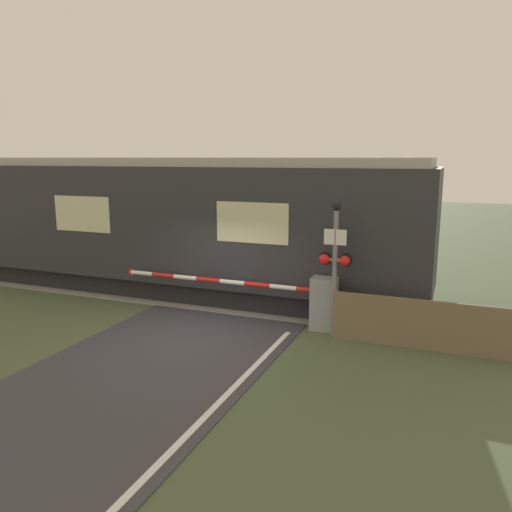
{
  "coord_description": "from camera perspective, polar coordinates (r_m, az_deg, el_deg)",
  "views": [
    {
      "loc": [
        5.4,
        -9.64,
        4.06
      ],
      "look_at": [
        0.66,
        2.16,
        1.54
      ],
      "focal_mm": 35.0,
      "sensor_mm": 36.0,
      "label": 1
    }
  ],
  "objects": [
    {
      "name": "crossing_barrier",
      "position": [
        12.12,
        5.7,
        -4.98
      ],
      "size": [
        5.86,
        0.44,
        1.28
      ],
      "color": "gray",
      "rests_on": "ground_plane"
    },
    {
      "name": "roadside_fence",
      "position": [
        11.31,
        19.43,
        -7.54
      ],
      "size": [
        4.23,
        0.06,
        1.1
      ],
      "color": "#726047",
      "rests_on": "ground_plane"
    },
    {
      "name": "train",
      "position": [
        16.54,
        -15.87,
        3.87
      ],
      "size": [
        19.41,
        2.92,
        4.06
      ],
      "color": "black",
      "rests_on": "ground_plane"
    },
    {
      "name": "signal_post",
      "position": [
        11.37,
        8.99,
        -0.6
      ],
      "size": [
        0.77,
        0.26,
        3.09
      ],
      "color": "gray",
      "rests_on": "ground_plane"
    },
    {
      "name": "track_bed",
      "position": [
        14.61,
        -0.69,
        -4.84
      ],
      "size": [
        36.0,
        3.2,
        0.13
      ],
      "color": "gray",
      "rests_on": "ground_plane"
    },
    {
      "name": "ground_plane",
      "position": [
        11.77,
        -7.0,
        -9.07
      ],
      "size": [
        80.0,
        80.0,
        0.0
      ],
      "primitive_type": "plane",
      "color": "#475638"
    }
  ]
}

